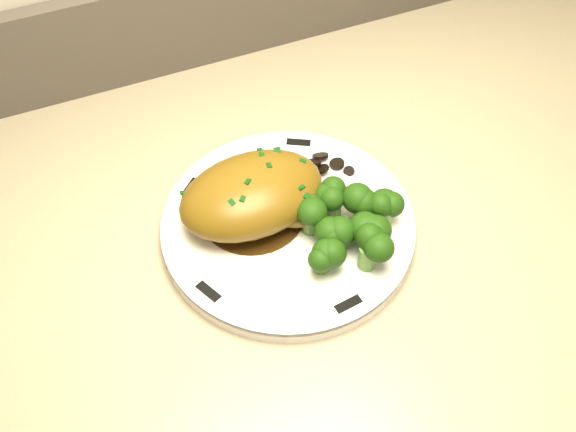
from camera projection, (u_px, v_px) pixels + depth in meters
name	position (u px, v px, depth m)	size (l,w,h in m)	color
counter	(391.00, 386.00, 1.05)	(1.89, 0.64, 0.94)	brown
plate	(288.00, 227.00, 0.71)	(0.25, 0.25, 0.02)	white
rim_accent_0	(299.00, 143.00, 0.77)	(0.03, 0.01, 0.00)	black
rim_accent_1	(191.00, 188.00, 0.73)	(0.03, 0.01, 0.00)	black
rim_accent_2	(208.00, 292.00, 0.65)	(0.03, 0.01, 0.00)	black
rim_accent_3	(348.00, 304.00, 0.64)	(0.03, 0.01, 0.00)	black
rim_accent_4	(394.00, 204.00, 0.72)	(0.03, 0.01, 0.00)	black
gravy_pool	(253.00, 213.00, 0.71)	(0.10, 0.10, 0.00)	#38220A
chicken_breast	(257.00, 196.00, 0.69)	(0.15, 0.11, 0.06)	brown
mushroom_pile	(314.00, 171.00, 0.74)	(0.07, 0.05, 0.02)	black
broccoli_florets	(349.00, 224.00, 0.67)	(0.10, 0.09, 0.04)	#61923E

